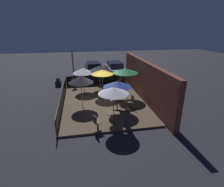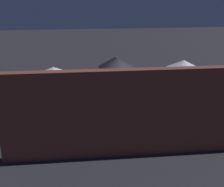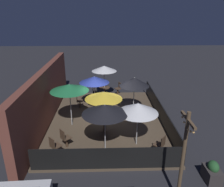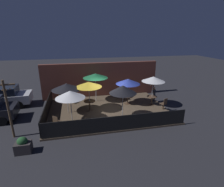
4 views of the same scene
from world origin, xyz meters
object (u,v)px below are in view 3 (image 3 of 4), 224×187
at_px(patio_chair_3, 160,144).
at_px(patio_umbrella_2, 104,69).
at_px(patio_umbrella_5, 138,108).
at_px(patio_umbrella_0, 104,95).
at_px(patron_0, 95,87).
at_px(dining_table_0, 104,121).
at_px(dining_table_2, 104,89).
at_px(patio_chair_4, 118,88).
at_px(patio_chair_0, 65,138).
at_px(planter_box, 212,172).
at_px(patio_umbrella_6, 134,82).
at_px(patio_umbrella_1, 94,79).
at_px(patio_chair_2, 55,146).
at_px(patio_chair_1, 79,100).
at_px(dining_table_1, 95,99).
at_px(patio_umbrella_3, 69,88).
at_px(patio_umbrella_4, 105,109).
at_px(light_post, 183,154).

bearing_deg(patio_chair_3, patio_umbrella_2, -30.10).
bearing_deg(patio_umbrella_5, patio_umbrella_0, 50.22).
bearing_deg(patron_0, dining_table_0, 168.23).
xyz_separation_m(patio_umbrella_2, dining_table_0, (-4.95, 0.01, -1.54)).
xyz_separation_m(dining_table_2, patio_chair_4, (0.49, -1.06, -0.07)).
height_order(patio_umbrella_0, dining_table_2, patio_umbrella_0).
relative_size(dining_table_2, patio_chair_0, 0.82).
bearing_deg(planter_box, patio_chair_0, 69.82).
bearing_deg(patio_umbrella_6, patio_chair_4, 11.90).
height_order(patio_umbrella_1, dining_table_0, patio_umbrella_1).
bearing_deg(patio_umbrella_5, patio_umbrella_6, -4.29).
height_order(patio_umbrella_6, patio_chair_2, patio_umbrella_6).
bearing_deg(patio_umbrella_2, patio_umbrella_0, 179.89).
height_order(patio_umbrella_0, patio_umbrella_1, patio_umbrella_0).
relative_size(dining_table_2, patio_chair_1, 0.83).
bearing_deg(patio_chair_1, dining_table_1, -0.00).
bearing_deg(patron_0, patio_umbrella_3, 147.77).
distance_m(patio_umbrella_4, patron_0, 7.13).
distance_m(patio_umbrella_3, dining_table_0, 2.50).
relative_size(patio_umbrella_0, dining_table_0, 2.62).
relative_size(patio_umbrella_4, dining_table_2, 2.77).
distance_m(patio_umbrella_1, patron_0, 2.63).
bearing_deg(dining_table_1, dining_table_0, -168.86).
distance_m(patio_umbrella_3, patio_chair_2, 3.28).
xyz_separation_m(patio_chair_1, patio_chair_2, (-5.13, 0.45, 0.01)).
relative_size(patio_chair_1, patio_chair_2, 0.98).
height_order(patio_chair_0, patio_chair_2, patio_chair_2).
relative_size(patio_umbrella_0, patio_chair_0, 2.30).
bearing_deg(patio_umbrella_6, patio_umbrella_5, 175.71).
relative_size(patio_chair_2, patio_chair_4, 1.05).
relative_size(patio_chair_4, planter_box, 1.06).
xyz_separation_m(patio_umbrella_0, patio_umbrella_2, (4.95, -0.01, 0.13)).
distance_m(patio_umbrella_4, light_post, 3.84).
relative_size(patio_umbrella_5, dining_table_1, 2.14).
height_order(patio_umbrella_6, patio_chair_4, patio_umbrella_6).
bearing_deg(dining_table_0, patio_chair_1, 28.67).
distance_m(patio_umbrella_6, patio_chair_3, 4.48).
relative_size(dining_table_0, patio_chair_3, 0.89).
relative_size(patio_umbrella_4, dining_table_0, 2.60).
bearing_deg(patio_chair_1, patio_chair_3, -56.77).
distance_m(patio_umbrella_2, patio_umbrella_3, 4.61).
xyz_separation_m(patio_umbrella_3, dining_table_1, (2.41, -1.18, -1.62)).
height_order(patio_umbrella_3, patio_chair_4, patio_umbrella_3).
height_order(dining_table_0, patron_0, patron_0).
bearing_deg(patio_umbrella_0, dining_table_2, -0.11).
xyz_separation_m(dining_table_1, patio_chair_0, (-4.58, 1.16, -0.04)).
height_order(patio_chair_0, patio_chair_3, patio_chair_0).
relative_size(patio_umbrella_1, patio_chair_2, 2.18).
distance_m(patio_chair_2, patron_0, 7.64).
distance_m(patio_chair_0, patio_chair_3, 4.28).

